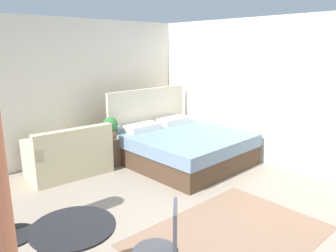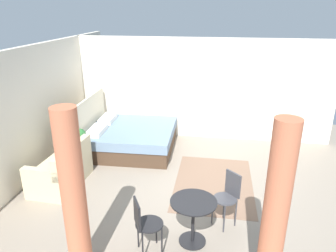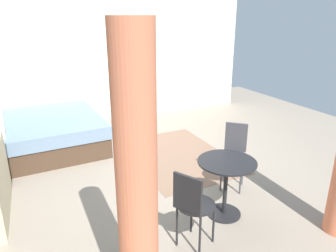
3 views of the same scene
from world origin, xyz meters
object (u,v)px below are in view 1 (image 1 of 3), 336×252
object	(u,v)px
cafe_chair_near_window	(5,228)
couch	(69,158)
bed	(182,146)
nightstand	(115,150)
cafe_chair_near_couch	(165,245)
balcony_table	(75,250)
potted_plant	(110,126)
vase	(118,131)

from	to	relation	value
cafe_chair_near_window	couch	bearing A→B (deg)	52.27
bed	nightstand	distance (m)	1.23
nightstand	cafe_chair_near_couch	size ratio (longest dim) A/B	0.56
couch	balcony_table	distance (m)	2.94
potted_plant	vase	world-z (taller)	potted_plant
couch	cafe_chair_near_window	size ratio (longest dim) A/B	1.53
bed	cafe_chair_near_couch	xyz separation A→B (m)	(-2.52, -2.36, 0.24)
vase	balcony_table	xyz separation A→B (m)	(-2.22, -2.69, -0.09)
nightstand	balcony_table	distance (m)	3.39
bed	cafe_chair_near_window	size ratio (longest dim) A/B	2.42
balcony_table	vase	bearing A→B (deg)	50.43
bed	nightstand	world-z (taller)	bed
cafe_chair_near_window	nightstand	bearing A→B (deg)	39.15
bed	balcony_table	distance (m)	3.56
cafe_chair_near_window	cafe_chair_near_couch	distance (m)	1.45
bed	balcony_table	size ratio (longest dim) A/B	2.99
nightstand	potted_plant	bearing A→B (deg)	-160.05
nightstand	cafe_chair_near_window	world-z (taller)	cafe_chair_near_window
balcony_table	cafe_chair_near_window	size ratio (longest dim) A/B	0.81
bed	potted_plant	distance (m)	1.35
balcony_table	cafe_chair_near_couch	size ratio (longest dim) A/B	0.78
bed	couch	world-z (taller)	bed
couch	potted_plant	distance (m)	0.89
bed	balcony_table	bearing A→B (deg)	-148.77
balcony_table	potted_plant	bearing A→B (deg)	52.44
bed	potted_plant	size ratio (longest dim) A/B	5.52
nightstand	balcony_table	xyz separation A→B (m)	(-2.10, -2.64, 0.24)
balcony_table	cafe_chair_near_couch	world-z (taller)	cafe_chair_near_couch
potted_plant	cafe_chair_near_window	world-z (taller)	potted_plant
potted_plant	cafe_chair_near_couch	bearing A→B (deg)	-115.37
vase	cafe_chair_near_window	xyz separation A→B (m)	(-2.56, -2.04, -0.04)
vase	balcony_table	world-z (taller)	balcony_table
couch	cafe_chair_near_couch	distance (m)	3.26
vase	cafe_chair_near_window	distance (m)	3.27
bed	cafe_chair_near_couch	world-z (taller)	bed
potted_plant	vase	bearing A→B (deg)	21.19
potted_plant	vase	size ratio (longest dim) A/B	2.42
potted_plant	nightstand	bearing A→B (deg)	19.95
vase	balcony_table	size ratio (longest dim) A/B	0.22
potted_plant	balcony_table	distance (m)	3.29
cafe_chair_near_window	balcony_table	bearing A→B (deg)	-62.61
nightstand	cafe_chair_near_window	xyz separation A→B (m)	(-2.44, -1.99, 0.29)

